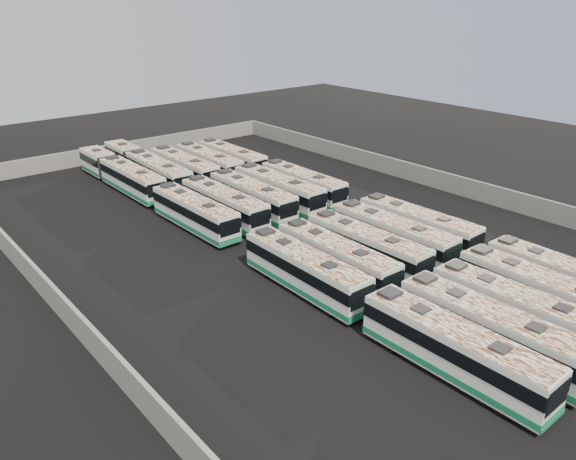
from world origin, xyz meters
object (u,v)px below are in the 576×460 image
at_px(bus_midback_center, 252,197).
at_px(bus_back_center, 184,168).
at_px(bus_back_far_right, 232,159).
at_px(bus_midback_far_right, 303,184).
at_px(bus_front_far_right, 566,280).
at_px(bus_midfront_right, 393,235).
at_px(bus_midfront_far_left, 305,270).
at_px(bus_midfront_far_right, 418,226).
at_px(bus_back_left, 146,167).
at_px(bus_midfront_center, 367,247).
at_px(bus_front_right, 543,294).
at_px(bus_midfront_left, 336,258).
at_px(bus_front_left, 490,330).
at_px(bus_back_right, 209,163).
at_px(bus_back_far_left, 120,173).
at_px(bus_midback_left, 224,204).
at_px(bus_front_far_left, 455,349).
at_px(bus_midback_right, 278,190).
at_px(bus_midback_far_left, 195,213).
at_px(bus_front_center, 519,312).

distance_m(bus_midback_center, bus_back_center, 13.68).
bearing_deg(bus_back_far_right, bus_midback_far_right, -89.60).
distance_m(bus_front_far_right, bus_midback_center, 30.68).
bearing_deg(bus_midfront_right, bus_midfront_far_left, -179.73).
bearing_deg(bus_midfront_far_right, bus_back_left, 105.94).
xyz_separation_m(bus_midfront_center, bus_back_center, (-0.12, 29.97, 0.05)).
bearing_deg(bus_midfront_center, bus_front_right, -76.66).
distance_m(bus_midfront_left, bus_midfront_far_right, 10.51).
bearing_deg(bus_back_center, bus_midfront_far_left, -102.48).
bearing_deg(bus_front_left, bus_back_right, 80.43).
distance_m(bus_front_left, bus_back_center, 43.90).
height_order(bus_midback_center, bus_back_left, bus_back_left).
bearing_deg(bus_midfront_left, bus_midfront_right, 1.87).
bearing_deg(bus_back_far_right, bus_midfront_far_right, -89.97).
xyz_separation_m(bus_midfront_center, bus_back_far_left, (-6.94, 33.21, -0.00)).
bearing_deg(bus_midback_left, bus_back_right, 63.21).
bearing_deg(bus_midback_center, bus_front_far_left, -102.59).
distance_m(bus_front_right, bus_midback_far_right, 29.95).
bearing_deg(bus_front_right, bus_midback_right, 91.31).
height_order(bus_midback_left, bus_back_center, bus_back_center).
distance_m(bus_midfront_left, bus_midback_center, 16.65).
xyz_separation_m(bus_front_far_left, bus_midback_far_left, (0.02, 29.80, -0.07)).
xyz_separation_m(bus_midback_center, bus_midback_right, (3.46, -0.11, 0.03)).
xyz_separation_m(bus_midfront_far_left, bus_midfront_right, (10.45, 0.12, 0.00)).
xyz_separation_m(bus_front_far_left, bus_front_right, (10.45, -0.05, -0.01)).
relative_size(bus_midback_right, bus_back_far_right, 1.04).
relative_size(bus_front_right, bus_midfront_right, 1.02).
relative_size(bus_midfront_far_left, bus_back_left, 0.63).
bearing_deg(bus_front_left, bus_midfront_far_left, 103.41).
bearing_deg(bus_midfront_far_right, bus_front_center, -117.96).
bearing_deg(bus_front_center, bus_midback_far_left, 101.80).
bearing_deg(bus_back_far_left, bus_midback_far_left, -90.07).
xyz_separation_m(bus_midfront_center, bus_midfront_right, (3.49, 0.11, 0.04)).
bearing_deg(bus_front_far_right, bus_back_center, 100.44).
bearing_deg(bus_back_left, bus_back_far_right, -17.69).
bearing_deg(bus_midfront_far_left, bus_midfront_left, 1.77).
relative_size(bus_front_center, bus_midback_far_right, 1.02).
height_order(bus_front_far_left, bus_back_center, bus_front_far_left).
bearing_deg(bus_front_left, bus_front_center, -0.27).
bearing_deg(bus_back_far_left, bus_midfront_far_right, -67.22).
bearing_deg(bus_midback_right, bus_back_center, 103.80).
bearing_deg(bus_midfront_far_left, bus_back_right, 72.14).
distance_m(bus_midfront_right, bus_midback_far_left, 19.21).
distance_m(bus_front_center, bus_front_far_right, 6.94).
bearing_deg(bus_front_center, bus_midfront_center, 88.71).
height_order(bus_midfront_far_left, bus_back_right, bus_midfront_far_left).
bearing_deg(bus_midback_left, bus_front_far_right, -70.70).
height_order(bus_midback_right, bus_back_right, bus_midback_right).
bearing_deg(bus_midback_far_left, bus_front_far_left, -90.62).
relative_size(bus_front_center, bus_midback_left, 1.00).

